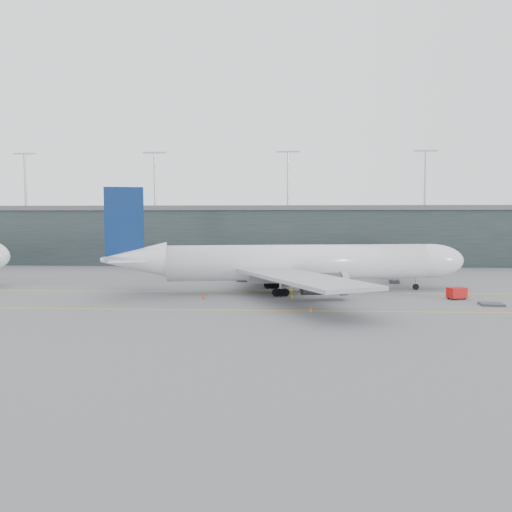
{
  "coord_description": "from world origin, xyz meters",
  "views": [
    {
      "loc": [
        3.51,
        -82.44,
        11.29
      ],
      "look_at": [
        -0.61,
        -4.0,
        5.79
      ],
      "focal_mm": 35.0,
      "sensor_mm": 36.0,
      "label": 1
    }
  ],
  "objects": [
    {
      "name": "jet_bridge",
      "position": [
        24.47,
        21.94,
        4.4
      ],
      "size": [
        6.7,
        43.63,
        5.88
      ],
      "rotation": [
        0.0,
        0.0,
        -0.1
      ],
      "color": "#29292E",
      "rests_on": "ground"
    },
    {
      "name": "cone_wing_port",
      "position": [
        7.99,
        10.33,
        0.32
      ],
      "size": [
        0.41,
        0.41,
        0.65
      ],
      "primitive_type": "cone",
      "color": "#CC710B",
      "rests_on": "ground"
    },
    {
      "name": "baggage_dolly",
      "position": [
        31.63,
        -14.6,
        0.18
      ],
      "size": [
        3.18,
        2.65,
        0.3
      ],
      "primitive_type": "cube",
      "rotation": [
        0.0,
        0.0,
        -0.1
      ],
      "color": "#333438",
      "rests_on": "ground"
    },
    {
      "name": "taxiline_a",
      "position": [
        0.0,
        -4.0,
        0.01
      ],
      "size": [
        160.0,
        0.25,
        0.02
      ],
      "primitive_type": "cube",
      "color": "gold",
      "rests_on": "ground"
    },
    {
      "name": "uld_a",
      "position": [
        -3.86,
        10.43,
        1.08
      ],
      "size": [
        2.34,
        1.91,
        2.05
      ],
      "rotation": [
        0.0,
        0.0,
        0.05
      ],
      "color": "#3B3B40",
      "rests_on": "ground"
    },
    {
      "name": "cone_tail",
      "position": [
        -7.89,
        -11.59,
        0.4
      ],
      "size": [
        0.51,
        0.51,
        0.8
      ],
      "primitive_type": "cone",
      "color": "#F2490D",
      "rests_on": "ground"
    },
    {
      "name": "uld_c",
      "position": [
        -1.58,
        10.78,
        0.91
      ],
      "size": [
        2.2,
        1.92,
        1.73
      ],
      "rotation": [
        0.0,
        0.0,
        0.23
      ],
      "color": "#3B3B40",
      "rests_on": "ground"
    },
    {
      "name": "terminal",
      "position": [
        -0.0,
        58.0,
        7.62
      ],
      "size": [
        240.0,
        36.0,
        29.0
      ],
      "color": "#1D2727",
      "rests_on": "ground"
    },
    {
      "name": "cone_nose",
      "position": [
        31.83,
        -6.8,
        0.33
      ],
      "size": [
        0.42,
        0.42,
        0.66
      ],
      "primitive_type": "cone",
      "color": "orange",
      "rests_on": "ground"
    },
    {
      "name": "taxiline_b",
      "position": [
        0.0,
        -20.0,
        0.01
      ],
      "size": [
        160.0,
        0.25,
        0.02
      ],
      "primitive_type": "cube",
      "color": "gold",
      "rests_on": "ground"
    },
    {
      "name": "main_aircraft",
      "position": [
        5.68,
        -3.12,
        4.62
      ],
      "size": [
        58.51,
        54.31,
        16.46
      ],
      "rotation": [
        0.0,
        0.0,
        0.18
      ],
      "color": "silver",
      "rests_on": "ground"
    },
    {
      "name": "ground",
      "position": [
        0.0,
        0.0,
        0.0
      ],
      "size": [
        320.0,
        320.0,
        0.0
      ],
      "primitive_type": "plane",
      "color": "slate",
      "rests_on": "ground"
    },
    {
      "name": "cone_wing_stbd",
      "position": [
        7.07,
        -20.7,
        0.32
      ],
      "size": [
        0.41,
        0.41,
        0.64
      ],
      "primitive_type": "cone",
      "color": "#E6500C",
      "rests_on": "ground"
    },
    {
      "name": "taxiline_lead_main",
      "position": [
        5.0,
        20.0,
        0.01
      ],
      "size": [
        0.25,
        60.0,
        0.02
      ],
      "primitive_type": "cube",
      "color": "gold",
      "rests_on": "ground"
    },
    {
      "name": "uld_b",
      "position": [
        -2.45,
        10.93,
        0.9
      ],
      "size": [
        2.17,
        1.89,
        1.71
      ],
      "rotation": [
        0.0,
        0.0,
        0.23
      ],
      "color": "#3B3B40",
      "rests_on": "ground"
    },
    {
      "name": "gse_cart",
      "position": [
        28.78,
        -9.5,
        0.95
      ],
      "size": [
        2.91,
        2.37,
        1.71
      ],
      "rotation": [
        0.0,
        0.0,
        0.35
      ],
      "color": "#B20E0C",
      "rests_on": "ground"
    }
  ]
}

